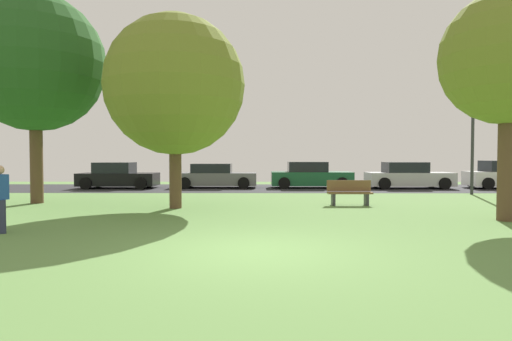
{
  "coord_description": "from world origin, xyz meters",
  "views": [
    {
      "loc": [
        0.11,
        -8.13,
        1.79
      ],
      "look_at": [
        0.0,
        4.41,
        1.37
      ],
      "focal_mm": 30.7,
      "sensor_mm": 36.0,
      "label": 1
    }
  ],
  "objects": [
    {
      "name": "park_bench",
      "position": [
        3.37,
        7.74,
        0.46
      ],
      "size": [
        1.6,
        0.45,
        0.9
      ],
      "rotation": [
        0.0,
        0.0,
        3.14
      ],
      "color": "brown",
      "rests_on": "ground_plane"
    },
    {
      "name": "parked_car_grey",
      "position": [
        -2.41,
        16.35,
        0.62
      ],
      "size": [
        4.55,
        2.02,
        1.35
      ],
      "color": "slate",
      "rests_on": "ground_plane"
    },
    {
      "name": "oak_tree_center",
      "position": [
        -8.34,
        8.32,
        5.27
      ],
      "size": [
        5.14,
        5.14,
        7.87
      ],
      "color": "brown",
      "rests_on": "ground_plane"
    },
    {
      "name": "street_lamp_post",
      "position": [
        9.96,
        12.2,
        2.25
      ],
      "size": [
        0.14,
        0.14,
        4.5
      ],
      "primitive_type": "cylinder",
      "color": "#2D2D33",
      "rests_on": "ground_plane"
    },
    {
      "name": "parked_car_green",
      "position": [
        2.94,
        16.3,
        0.67
      ],
      "size": [
        4.46,
        1.98,
        1.46
      ],
      "color": "#195633",
      "rests_on": "ground_plane"
    },
    {
      "name": "oak_tree_right",
      "position": [
        -2.78,
        6.78,
        4.19
      ],
      "size": [
        4.75,
        4.75,
        6.57
      ],
      "color": "brown",
      "rests_on": "ground_plane"
    },
    {
      "name": "parked_car_black",
      "position": [
        -7.76,
        15.95,
        0.65
      ],
      "size": [
        4.2,
        2.05,
        1.43
      ],
      "color": "black",
      "rests_on": "ground_plane"
    },
    {
      "name": "parked_car_white",
      "position": [
        13.64,
        16.0,
        0.69
      ],
      "size": [
        4.17,
        1.98,
        1.53
      ],
      "color": "white",
      "rests_on": "ground_plane"
    },
    {
      "name": "ground_plane",
      "position": [
        0.0,
        0.0,
        0.0
      ],
      "size": [
        44.0,
        44.0,
        0.0
      ],
      "primitive_type": "plane",
      "color": "#5B8442"
    },
    {
      "name": "road_strip",
      "position": [
        0.0,
        16.0,
        0.0
      ],
      "size": [
        44.0,
        6.4,
        0.01
      ],
      "primitive_type": "cube",
      "color": "#28282B",
      "rests_on": "ground_plane"
    },
    {
      "name": "parked_car_silver",
      "position": [
        8.29,
        16.01,
        0.66
      ],
      "size": [
        4.56,
        2.01,
        1.45
      ],
      "color": "#B7B7BC",
      "rests_on": "ground_plane"
    },
    {
      "name": "person_walking",
      "position": [
        -5.89,
        1.86,
        0.86
      ],
      "size": [
        0.33,
        0.38,
        1.57
      ],
      "rotation": [
        0.0,
        0.0,
        1.18
      ],
      "color": "#2D334C",
      "rests_on": "ground_plane"
    },
    {
      "name": "maple_tree_far",
      "position": [
        6.9,
        3.94,
        4.44
      ],
      "size": [
        3.67,
        3.67,
        6.31
      ],
      "color": "brown",
      "rests_on": "ground_plane"
    }
  ]
}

